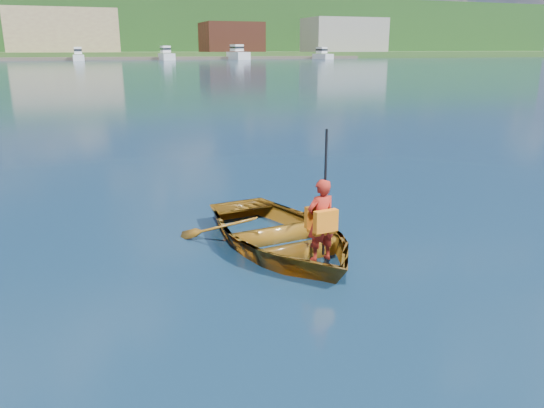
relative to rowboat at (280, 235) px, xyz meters
The scene contains 8 objects.
ground 0.98m from the rowboat, 128.06° to the right, with size 600.00×600.00×0.00m.
rowboat is the anchor object (origin of this frame).
child_paddler 1.03m from the rowboat, 72.79° to the right, with size 0.45×0.38×1.79m.
shoreline 236.07m from the rowboat, 90.14° to the left, with size 400.00×140.00×22.00m.
dock 147.25m from the rowboat, 89.56° to the left, with size 160.05×8.28×0.80m.
waterfront_buildings 164.63m from the rowboat, 92.90° to the left, with size 202.00×16.00×14.00m.
marina_yachts 142.83m from the rowboat, 93.59° to the left, with size 140.86×13.19×4.34m.
hillside_trees 238.14m from the rowboat, 89.84° to the left, with size 239.36×78.14×22.38m.
Camera 1 is at (-2.06, -6.34, 2.92)m, focal length 35.00 mm.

